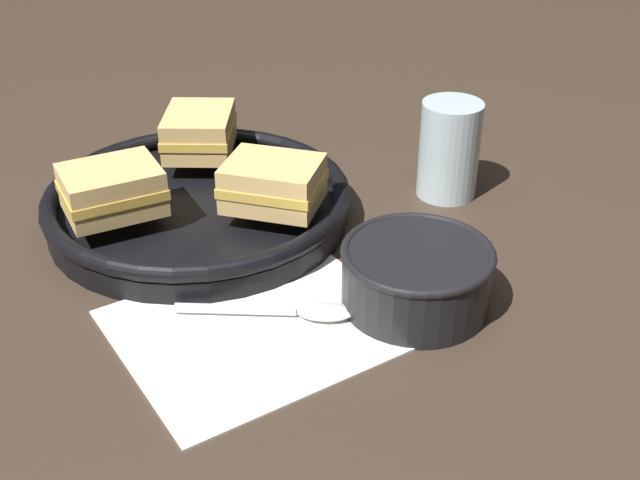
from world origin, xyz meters
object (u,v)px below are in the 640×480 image
object	(u,v)px
soup_bowl	(417,273)
sandwich_far_left	(273,184)
sandwich_near_right	(112,190)
drinking_glass	(449,149)
skillet	(199,204)
spoon	(301,311)
sandwich_near_left	(199,131)

from	to	relation	value
soup_bowl	sandwich_far_left	distance (m)	0.18
soup_bowl	sandwich_near_right	size ratio (longest dim) A/B	1.35
soup_bowl	drinking_glass	bearing A→B (deg)	53.18
skillet	spoon	bearing A→B (deg)	-79.37
soup_bowl	spoon	xyz separation A→B (m)	(-0.10, 0.02, -0.03)
skillet	sandwich_near_left	distance (m)	0.10
skillet	sandwich_near_right	world-z (taller)	sandwich_near_right
skillet	sandwich_near_left	world-z (taller)	sandwich_near_left
soup_bowl	drinking_glass	world-z (taller)	drinking_glass
sandwich_near_left	sandwich_near_right	world-z (taller)	same
sandwich_near_left	sandwich_far_left	world-z (taller)	same
sandwich_near_left	skillet	bearing A→B (deg)	-107.18
spoon	skillet	size ratio (longest dim) A/B	0.47
sandwich_far_left	drinking_glass	size ratio (longest dim) A/B	1.11
soup_bowl	sandwich_near_left	bearing A→B (deg)	110.38
sandwich_near_right	drinking_glass	size ratio (longest dim) A/B	0.93
sandwich_far_left	soup_bowl	bearing A→B (deg)	-62.85
drinking_glass	sandwich_near_left	bearing A→B (deg)	152.69
sandwich_far_left	skillet	bearing A→B (deg)	132.82
drinking_glass	spoon	bearing A→B (deg)	-145.96
skillet	sandwich_near_left	size ratio (longest dim) A/B	2.78
sandwich_near_right	spoon	bearing A→B (deg)	-55.33
spoon	drinking_glass	size ratio (longest dim) A/B	1.40
sandwich_near_left	sandwich_near_right	xyz separation A→B (m)	(-0.12, -0.11, 0.00)
sandwich_near_right	sandwich_far_left	size ratio (longest dim) A/B	0.84
sandwich_near_right	sandwich_far_left	distance (m)	0.16
soup_bowl	sandwich_far_left	bearing A→B (deg)	117.15
soup_bowl	sandwich_near_right	distance (m)	0.31
spoon	sandwich_near_right	size ratio (longest dim) A/B	1.51
soup_bowl	sandwich_near_left	xyz separation A→B (m)	(-0.11, 0.31, 0.03)
skillet	sandwich_far_left	distance (m)	0.10
spoon	sandwich_near_right	distance (m)	0.23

